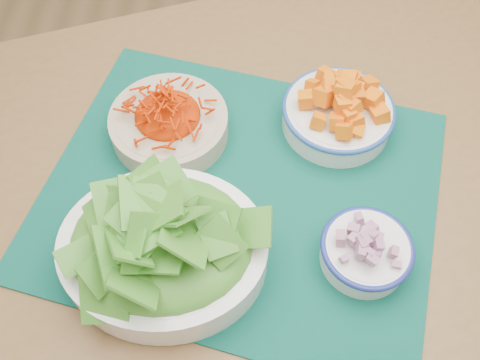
{
  "coord_description": "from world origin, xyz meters",
  "views": [
    {
      "loc": [
        -0.16,
        -0.84,
        1.46
      ],
      "look_at": [
        -0.17,
        -0.39,
        0.78
      ],
      "focal_mm": 40.0,
      "sensor_mm": 36.0,
      "label": 1
    }
  ],
  "objects_px": {
    "carrot_bowl": "(169,120)",
    "table": "(293,190)",
    "placemat": "(240,191)",
    "squash_bowl": "(339,109)",
    "onion_bowl": "(366,250)",
    "lettuce_bowl": "(162,240)"
  },
  "relations": [
    {
      "from": "table",
      "to": "lettuce_bowl",
      "type": "distance_m",
      "value": 0.31
    },
    {
      "from": "placemat",
      "to": "carrot_bowl",
      "type": "distance_m",
      "value": 0.17
    },
    {
      "from": "placemat",
      "to": "squash_bowl",
      "type": "bearing_deg",
      "value": 55.22
    },
    {
      "from": "squash_bowl",
      "to": "lettuce_bowl",
      "type": "distance_m",
      "value": 0.37
    },
    {
      "from": "squash_bowl",
      "to": "lettuce_bowl",
      "type": "bearing_deg",
      "value": -135.53
    },
    {
      "from": "lettuce_bowl",
      "to": "onion_bowl",
      "type": "xyz_separation_m",
      "value": [
        0.28,
        0.01,
        -0.03
      ]
    },
    {
      "from": "placemat",
      "to": "squash_bowl",
      "type": "height_order",
      "value": "squash_bowl"
    },
    {
      "from": "placemat",
      "to": "onion_bowl",
      "type": "xyz_separation_m",
      "value": [
        0.18,
        -0.11,
        0.03
      ]
    },
    {
      "from": "table",
      "to": "squash_bowl",
      "type": "distance_m",
      "value": 0.17
    },
    {
      "from": "squash_bowl",
      "to": "lettuce_bowl",
      "type": "height_order",
      "value": "lettuce_bowl"
    },
    {
      "from": "squash_bowl",
      "to": "onion_bowl",
      "type": "height_order",
      "value": "squash_bowl"
    },
    {
      "from": "table",
      "to": "onion_bowl",
      "type": "bearing_deg",
      "value": -83.2
    },
    {
      "from": "table",
      "to": "squash_bowl",
      "type": "height_order",
      "value": "squash_bowl"
    },
    {
      "from": "squash_bowl",
      "to": "table",
      "type": "bearing_deg",
      "value": -131.7
    },
    {
      "from": "placemat",
      "to": "onion_bowl",
      "type": "bearing_deg",
      "value": -17.52
    },
    {
      "from": "table",
      "to": "carrot_bowl",
      "type": "bearing_deg",
      "value": 146.92
    },
    {
      "from": "table",
      "to": "onion_bowl",
      "type": "height_order",
      "value": "onion_bowl"
    },
    {
      "from": "carrot_bowl",
      "to": "lettuce_bowl",
      "type": "height_order",
      "value": "lettuce_bowl"
    },
    {
      "from": "onion_bowl",
      "to": "placemat",
      "type": "bearing_deg",
      "value": 147.5
    },
    {
      "from": "carrot_bowl",
      "to": "table",
      "type": "bearing_deg",
      "value": -13.57
    },
    {
      "from": "squash_bowl",
      "to": "placemat",
      "type": "bearing_deg",
      "value": -139.77
    },
    {
      "from": "squash_bowl",
      "to": "lettuce_bowl",
      "type": "xyz_separation_m",
      "value": [
        -0.26,
        -0.26,
        0.02
      ]
    }
  ]
}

